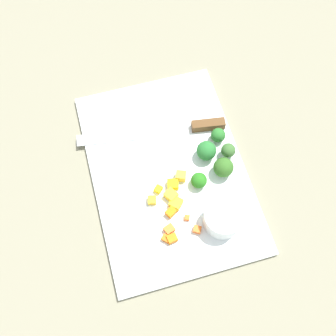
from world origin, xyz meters
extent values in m
plane|color=gray|center=(0.00, 0.00, 0.00)|extent=(4.00, 4.00, 0.00)
cube|color=white|center=(0.00, 0.00, 0.01)|extent=(0.46, 0.32, 0.01)
cylinder|color=white|center=(-0.14, -0.07, 0.03)|extent=(0.08, 0.08, 0.05)
cube|color=silver|center=(0.11, 0.09, 0.01)|extent=(0.05, 0.17, 0.00)
cube|color=#58371A|center=(0.08, -0.11, 0.02)|extent=(0.03, 0.08, 0.02)
cube|color=orange|center=(-0.14, 0.04, 0.02)|extent=(0.02, 0.02, 0.01)
cube|color=orange|center=(-0.14, -0.02, 0.02)|extent=(0.02, 0.02, 0.01)
cube|color=orange|center=(-0.09, 0.02, 0.02)|extent=(0.02, 0.02, 0.02)
cube|color=orange|center=(-0.13, 0.03, 0.02)|extent=(0.02, 0.02, 0.01)
cube|color=orange|center=(-0.11, -0.01, 0.02)|extent=(0.01, 0.01, 0.01)
cube|color=orange|center=(-0.15, 0.03, 0.02)|extent=(0.02, 0.02, 0.02)
cube|color=yellow|center=(-0.08, 0.01, 0.02)|extent=(0.03, 0.03, 0.02)
cube|color=yellow|center=(-0.02, -0.02, 0.02)|extent=(0.02, 0.03, 0.02)
cube|color=yellow|center=(-0.04, 0.03, 0.02)|extent=(0.02, 0.02, 0.01)
cube|color=yellow|center=(-0.04, 0.00, 0.02)|extent=(0.02, 0.03, 0.02)
cube|color=yellow|center=(-0.06, 0.05, 0.02)|extent=(0.02, 0.02, 0.01)
cube|color=yellow|center=(-0.06, 0.01, 0.02)|extent=(0.03, 0.03, 0.02)
cylinder|color=#80BB62|center=(0.04, -0.12, 0.02)|extent=(0.01, 0.01, 0.01)
sphere|color=#2A6F2A|center=(0.04, -0.12, 0.03)|extent=(0.03, 0.03, 0.03)
cylinder|color=#8DAB6D|center=(-0.04, -0.11, 0.02)|extent=(0.01, 0.01, 0.01)
sphere|color=#326522|center=(-0.04, -0.11, 0.04)|extent=(0.04, 0.04, 0.04)
cylinder|color=#90B956|center=(0.01, -0.09, 0.02)|extent=(0.01, 0.01, 0.01)
sphere|color=#28712F|center=(0.01, -0.09, 0.04)|extent=(0.04, 0.04, 0.04)
cylinder|color=#82B06B|center=(0.00, -0.13, 0.02)|extent=(0.01, 0.01, 0.01)
sphere|color=#3A662F|center=(0.00, -0.13, 0.03)|extent=(0.03, 0.03, 0.03)
cylinder|color=#85AC63|center=(-0.05, -0.05, 0.02)|extent=(0.01, 0.01, 0.01)
sphere|color=#28751D|center=(-0.05, -0.05, 0.03)|extent=(0.03, 0.03, 0.03)
camera|label=1|loc=(-0.31, 0.09, 0.77)|focal=41.45mm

